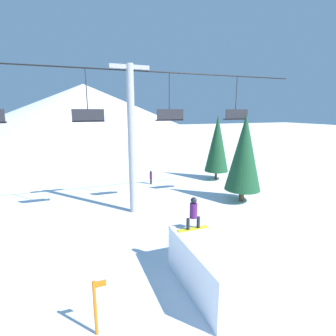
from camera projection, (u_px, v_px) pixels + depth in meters
name	position (u px, v px, depth m)	size (l,w,h in m)	color
ground_plane	(255.00, 295.00, 9.56)	(220.00, 220.00, 0.00)	white
mountain_ridge	(84.00, 107.00, 88.58)	(73.55, 73.55, 15.22)	silver
snow_ramp	(216.00, 266.00, 9.79)	(2.24, 4.02, 1.82)	white
snowboarder	(193.00, 213.00, 10.59)	(1.34, 0.31, 1.37)	yellow
chairlift	(131.00, 129.00, 16.25)	(23.87, 0.47, 9.31)	#9E9EA3
pine_tree_near	(244.00, 153.00, 18.69)	(2.58, 2.58, 6.36)	#4C3823
pine_tree_far	(217.00, 144.00, 24.87)	(2.26, 2.26, 6.18)	#4C3823
trail_marker	(96.00, 307.00, 7.69)	(0.41, 0.10, 1.79)	orange
distant_skier	(151.00, 177.00, 23.83)	(0.24, 0.24, 1.23)	black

